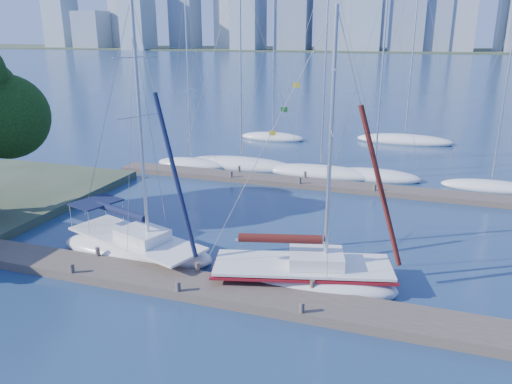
% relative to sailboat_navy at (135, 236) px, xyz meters
% --- Properties ---
extents(ground, '(700.00, 700.00, 0.00)m').
position_rel_sailboat_navy_xyz_m(ground, '(3.83, -2.25, -0.97)').
color(ground, navy).
rests_on(ground, ground).
extents(near_dock, '(26.00, 2.00, 0.40)m').
position_rel_sailboat_navy_xyz_m(near_dock, '(3.83, -2.25, -0.77)').
color(near_dock, '#4A3E36').
rests_on(near_dock, ground).
extents(far_dock, '(30.00, 1.80, 0.36)m').
position_rel_sailboat_navy_xyz_m(far_dock, '(5.83, 13.75, -0.79)').
color(far_dock, '#4A3E36').
rests_on(far_dock, ground).
extents(far_shore, '(800.00, 100.00, 1.50)m').
position_rel_sailboat_navy_xyz_m(far_shore, '(3.83, 317.75, -0.97)').
color(far_shore, '#38472D').
rests_on(far_shore, ground).
extents(sailboat_navy, '(8.24, 4.89, 12.06)m').
position_rel_sailboat_navy_xyz_m(sailboat_navy, '(0.00, 0.00, 0.00)').
color(sailboat_navy, white).
rests_on(sailboat_navy, ground).
extents(sailboat_maroon, '(8.33, 4.50, 11.66)m').
position_rel_sailboat_navy_xyz_m(sailboat_maroon, '(8.19, -0.27, -0.05)').
color(sailboat_maroon, white).
rests_on(sailboat_maroon, ground).
extents(bg_boat_0, '(6.13, 4.20, 13.41)m').
position_rel_sailboat_navy_xyz_m(bg_boat_0, '(-4.74, 16.00, -0.70)').
color(bg_boat_0, white).
rests_on(bg_boat_0, ground).
extents(bg_boat_1, '(9.39, 5.18, 15.19)m').
position_rel_sailboat_navy_xyz_m(bg_boat_1, '(-0.85, 16.96, -0.67)').
color(bg_boat_1, white).
rests_on(bg_boat_1, ground).
extents(bg_boat_2, '(8.72, 2.68, 15.21)m').
position_rel_sailboat_navy_xyz_m(bg_boat_2, '(5.56, 16.63, -0.69)').
color(bg_boat_2, white).
rests_on(bg_boat_2, ground).
extents(bg_boat_3, '(6.97, 4.62, 14.39)m').
position_rel_sailboat_navy_xyz_m(bg_boat_3, '(9.43, 17.00, -0.68)').
color(bg_boat_3, white).
rests_on(bg_boat_3, ground).
extents(bg_boat_4, '(6.64, 4.38, 11.55)m').
position_rel_sailboat_navy_xyz_m(bg_boat_4, '(17.21, 16.84, -0.74)').
color(bg_boat_4, white).
rests_on(bg_boat_4, ground).
extents(bg_boat_6, '(6.79, 4.33, 13.66)m').
position_rel_sailboat_navy_xyz_m(bg_boat_6, '(-1.66, 28.27, -0.70)').
color(bg_boat_6, white).
rests_on(bg_boat_6, ground).
extents(bg_boat_7, '(9.42, 5.32, 16.72)m').
position_rel_sailboat_navy_xyz_m(bg_boat_7, '(10.93, 30.77, -0.66)').
color(bg_boat_7, white).
rests_on(bg_boat_7, ground).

